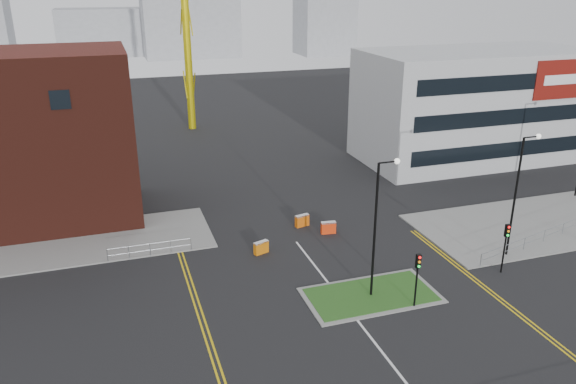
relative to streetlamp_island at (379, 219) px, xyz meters
The scene contains 23 objects.
ground 9.91m from the streetlamp_island, 105.50° to the right, with size 200.00×200.00×0.00m, color black.
pavement_left 26.80m from the streetlamp_island, 147.78° to the left, with size 28.00×8.00×0.12m, color slate.
pavement_right 21.35m from the streetlamp_island, 16.87° to the left, with size 24.00×10.00×0.12m, color slate.
island_kerb 5.38m from the streetlamp_island, behind, with size 8.60×4.60×0.08m, color slate.
grass_island 5.36m from the streetlamp_island, behind, with size 8.00×4.00×0.12m, color #204717.
office_block 33.78m from the streetlamp_island, 45.22° to the left, with size 25.00×12.20×12.00m.
streetlamp_island is the anchor object (origin of this frame).
streetlamp_right_near 12.17m from the streetlamp_island, ahead, with size 1.46×0.36×9.18m.
traffic_light_island 3.92m from the streetlamp_island, 48.59° to the right, with size 0.28×0.33×3.65m.
traffic_light_right 10.19m from the streetlamp_island, ahead, with size 0.28×0.33×3.65m.
railing_left 17.22m from the streetlamp_island, 142.89° to the left, with size 6.05×0.05×1.10m.
railing_right 19.18m from the streetlamp_island, 10.84° to the left, with size 19.05×5.05×1.10m.
centre_line 8.38m from the streetlamp_island, 110.29° to the right, with size 0.15×30.00×0.01m, color silver.
yellow_left_a 12.61m from the streetlamp_island, 169.89° to the left, with size 0.12×24.00×0.01m, color gold.
yellow_left_b 12.35m from the streetlamp_island, 169.62° to the left, with size 0.12×24.00×0.01m, color gold.
yellow_right_a 9.29m from the streetlamp_island, 15.36° to the right, with size 0.12×20.00×0.01m, color gold.
yellow_right_b 9.53m from the streetlamp_island, 14.78° to the right, with size 0.12×20.00×0.01m, color gold.
skyline_b 122.28m from the streetlamp_island, 86.35° to the left, with size 24.00×12.00×16.00m, color gray.
skyline_c 124.87m from the streetlamp_island, 69.91° to the left, with size 14.00×12.00×28.00m, color gray.
skyline_d 132.40m from the streetlamp_island, 94.43° to the left, with size 30.00×12.00×12.00m, color gray.
barrier_left 10.79m from the streetlamp_island, 123.68° to the left, with size 1.20×0.74×0.96m.
barrier_mid 10.89m from the streetlamp_island, 85.65° to the left, with size 1.22×0.55×1.00m.
barrier_right 12.69m from the streetlamp_island, 93.92° to the left, with size 1.24×0.66×1.00m.
Camera 1 is at (-12.88, -20.20, 19.15)m, focal length 35.00 mm.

